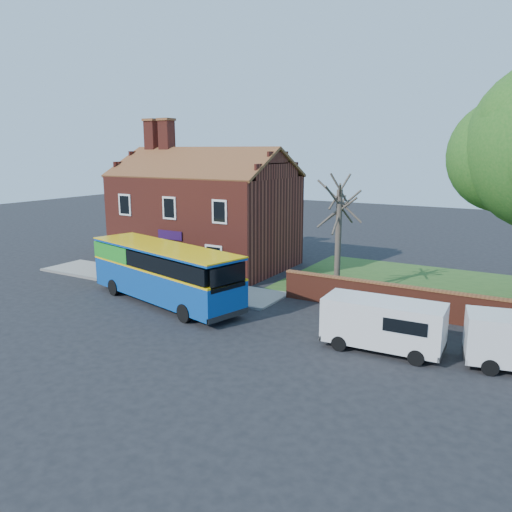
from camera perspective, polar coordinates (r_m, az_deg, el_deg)
The scene contains 9 objects.
ground at distance 24.51m, azimuth -8.15°, elevation -8.01°, with size 120.00×120.00×0.00m, color black.
pavement at distance 33.02m, azimuth -11.52°, elevation -2.76°, with size 18.00×3.50×0.12m, color gray.
kerb at distance 31.79m, azimuth -13.62°, elevation -3.42°, with size 18.00×0.15×0.14m, color slate.
grass_strip at distance 32.08m, azimuth 26.63°, elevation -4.33°, with size 26.00×12.00×0.04m, color #426B28.
shop_building at distance 36.78m, azimuth -5.81°, elevation 4.25°, with size 12.30×8.13×10.50m.
boundary_wall at distance 26.10m, azimuth 25.85°, elevation -6.00°, with size 22.00×0.38×1.60m.
bus at distance 28.20m, azimuth -10.84°, elevation -1.56°, with size 10.89×5.20×3.22m.
van_near at distance 21.85m, azimuth 14.36°, elevation -7.41°, with size 5.03×2.22×2.18m.
bare_tree at distance 29.34m, azimuth 9.39°, elevation 2.23°, with size 2.51×2.99×6.70m.
Camera 1 is at (14.45, -17.95, 8.34)m, focal length 35.00 mm.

